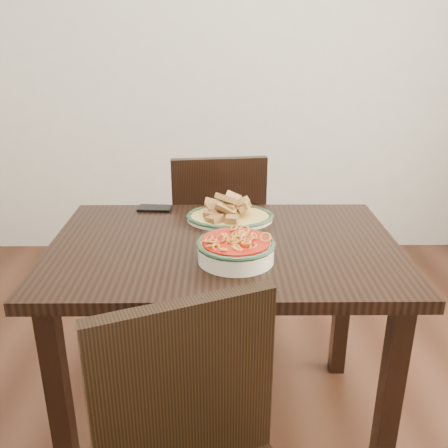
{
  "coord_description": "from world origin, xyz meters",
  "views": [
    {
      "loc": [
        0.06,
        -1.42,
        1.42
      ],
      "look_at": [
        0.07,
        0.11,
        0.81
      ],
      "focal_mm": 40.0,
      "sensor_mm": 36.0,
      "label": 1
    }
  ],
  "objects_px": {
    "smartphone": "(155,208)",
    "chair_far": "(217,232)",
    "fish_plate": "(230,209)",
    "dining_table": "(224,271)",
    "noodle_bowl": "(236,247)"
  },
  "relations": [
    {
      "from": "smartphone",
      "to": "chair_far",
      "type": "bearing_deg",
      "value": 61.97
    },
    {
      "from": "fish_plate",
      "to": "dining_table",
      "type": "bearing_deg",
      "value": -96.31
    },
    {
      "from": "fish_plate",
      "to": "noodle_bowl",
      "type": "xyz_separation_m",
      "value": [
        0.01,
        -0.34,
        -0.0
      ]
    },
    {
      "from": "dining_table",
      "to": "fish_plate",
      "type": "xyz_separation_m",
      "value": [
        0.02,
        0.21,
        0.15
      ]
    },
    {
      "from": "chair_far",
      "to": "fish_plate",
      "type": "distance_m",
      "value": 0.57
    },
    {
      "from": "fish_plate",
      "to": "smartphone",
      "type": "relative_size",
      "value": 2.47
    },
    {
      "from": "noodle_bowl",
      "to": "smartphone",
      "type": "relative_size",
      "value": 1.9
    },
    {
      "from": "chair_far",
      "to": "smartphone",
      "type": "bearing_deg",
      "value": 50.6
    },
    {
      "from": "chair_far",
      "to": "fish_plate",
      "type": "bearing_deg",
      "value": 89.64
    },
    {
      "from": "fish_plate",
      "to": "noodle_bowl",
      "type": "bearing_deg",
      "value": -88.15
    },
    {
      "from": "fish_plate",
      "to": "noodle_bowl",
      "type": "height_order",
      "value": "fish_plate"
    },
    {
      "from": "chair_far",
      "to": "fish_plate",
      "type": "relative_size",
      "value": 2.83
    },
    {
      "from": "dining_table",
      "to": "chair_far",
      "type": "height_order",
      "value": "chair_far"
    },
    {
      "from": "chair_far",
      "to": "noodle_bowl",
      "type": "bearing_deg",
      "value": 87.91
    },
    {
      "from": "dining_table",
      "to": "noodle_bowl",
      "type": "relative_size",
      "value": 4.74
    }
  ]
}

